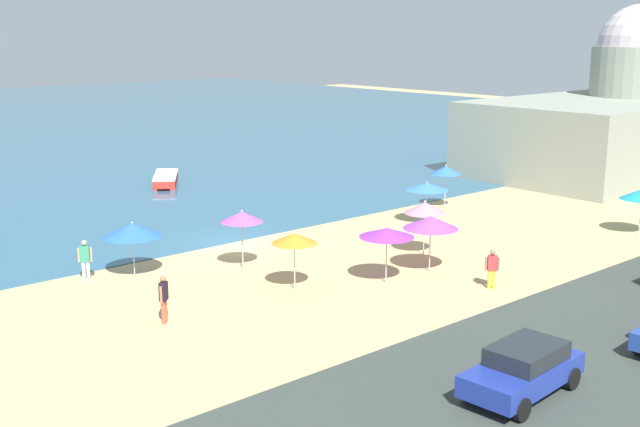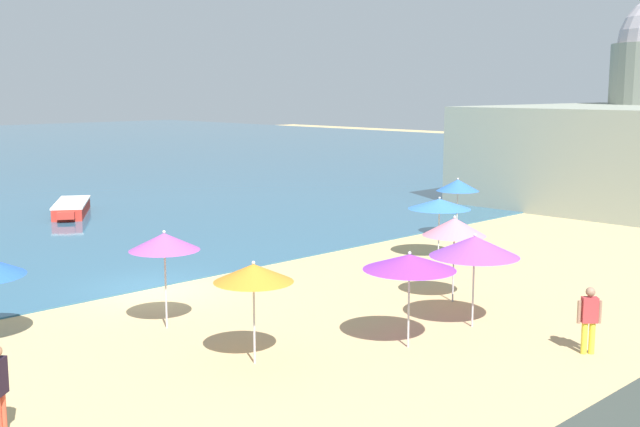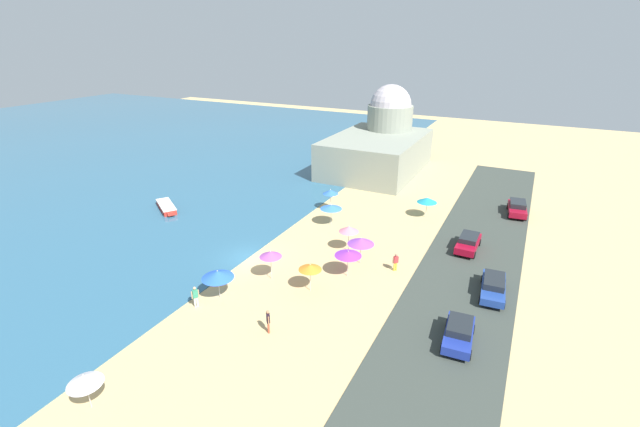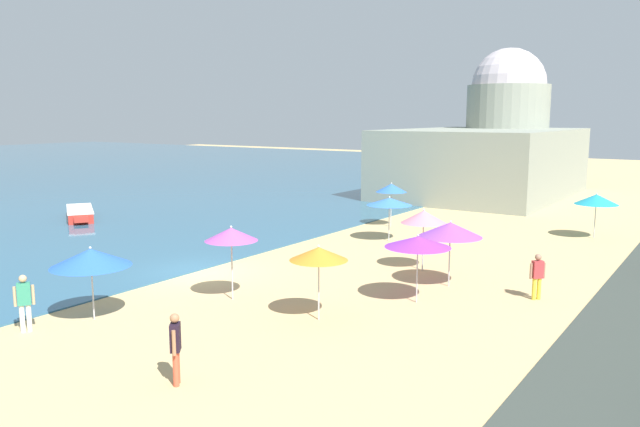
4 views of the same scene
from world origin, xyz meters
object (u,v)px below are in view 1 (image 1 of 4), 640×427
at_px(beach_umbrella_0, 132,230).
at_px(beach_umbrella_9, 294,238).
at_px(beach_umbrella_5, 242,217).
at_px(bather_2, 164,296).
at_px(beach_umbrella_7, 446,170).
at_px(parked_car_2, 523,369).
at_px(skiff_nearshore, 166,179).
at_px(bather_1, 492,267).
at_px(bather_0, 85,258).
at_px(beach_umbrella_1, 387,233).
at_px(beach_umbrella_8, 431,222).
at_px(beach_umbrella_4, 427,186).
at_px(harbor_fortress, 611,117).
at_px(beach_umbrella_2, 425,208).

bearing_deg(beach_umbrella_0, beach_umbrella_9, -55.96).
bearing_deg(beach_umbrella_5, bather_2, -148.79).
distance_m(beach_umbrella_7, bather_2, 22.24).
relative_size(beach_umbrella_5, beach_umbrella_9, 1.09).
relative_size(parked_car_2, skiff_nearshore, 0.85).
bearing_deg(beach_umbrella_9, bather_1, -39.76).
xyz_separation_m(bather_0, parked_car_2, (4.58, -17.85, -0.14)).
bearing_deg(beach_umbrella_1, bather_0, 137.96).
bearing_deg(skiff_nearshore, beach_umbrella_7, -63.29).
xyz_separation_m(beach_umbrella_7, skiff_nearshore, (-8.40, 16.69, -1.84)).
height_order(beach_umbrella_9, parked_car_2, beach_umbrella_9).
bearing_deg(beach_umbrella_8, beach_umbrella_5, 136.31).
distance_m(bather_2, skiff_nearshore, 25.93).
relative_size(beach_umbrella_0, beach_umbrella_7, 0.96).
bearing_deg(beach_umbrella_5, bather_0, 154.33).
bearing_deg(beach_umbrella_4, parked_car_2, -130.60).
relative_size(beach_umbrella_7, skiff_nearshore, 0.53).
distance_m(beach_umbrella_0, harbor_fortress, 38.29).
height_order(beach_umbrella_5, bather_2, beach_umbrella_5).
xyz_separation_m(bather_2, skiff_nearshore, (13.06, 22.39, -0.61)).
bearing_deg(bather_0, beach_umbrella_8, -35.62).
height_order(beach_umbrella_1, parked_car_2, beach_umbrella_1).
relative_size(beach_umbrella_8, beach_umbrella_9, 1.04).
height_order(beach_umbrella_7, bather_1, beach_umbrella_7).
bearing_deg(beach_umbrella_4, bather_0, 172.15).
relative_size(bather_0, bather_2, 0.99).
bearing_deg(beach_umbrella_9, bather_0, 131.45).
bearing_deg(beach_umbrella_1, parked_car_2, -114.67).
bearing_deg(skiff_nearshore, bather_0, -129.02).
distance_m(beach_umbrella_1, bather_0, 12.22).
distance_m(beach_umbrella_0, beach_umbrella_8, 12.33).
xyz_separation_m(bather_0, bather_1, (11.64, -11.39, -0.07)).
bearing_deg(parked_car_2, skiff_nearshore, 76.03).
xyz_separation_m(beach_umbrella_5, bather_2, (-5.85, -3.55, -1.30)).
height_order(beach_umbrella_0, bather_2, beach_umbrella_0).
xyz_separation_m(beach_umbrella_8, bather_0, (-11.53, 8.26, -1.17)).
bearing_deg(bather_0, beach_umbrella_9, -48.55).
xyz_separation_m(beach_umbrella_2, harbor_fortress, (26.85, 6.41, 1.61)).
height_order(beach_umbrella_0, beach_umbrella_1, beach_umbrella_1).
relative_size(beach_umbrella_8, skiff_nearshore, 0.52).
bearing_deg(beach_umbrella_8, beach_umbrella_1, 177.45).
bearing_deg(beach_umbrella_1, beach_umbrella_7, 31.24).
distance_m(beach_umbrella_0, bather_1, 14.58).
xyz_separation_m(beach_umbrella_4, bather_1, (-6.13, -8.94, -1.10)).
bearing_deg(beach_umbrella_9, beach_umbrella_0, 124.04).
relative_size(beach_umbrella_5, bather_2, 1.48).
bearing_deg(bather_0, bather_1, -44.38).
xyz_separation_m(beach_umbrella_9, bather_0, (-5.69, 6.44, -1.13)).
relative_size(beach_umbrella_4, parked_car_2, 0.56).
bearing_deg(beach_umbrella_7, beach_umbrella_9, -159.76).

